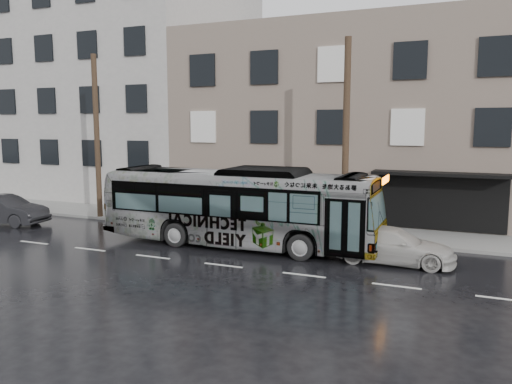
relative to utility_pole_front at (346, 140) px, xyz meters
The scene contains 10 objects.
ground 8.65m from the utility_pole_front, 153.08° to the right, with size 120.00×120.00×0.00m, color black.
sidewalk 8.11m from the utility_pole_front, 166.17° to the left, with size 90.00×3.60×0.15m, color gray.
building_taupe 9.56m from the utility_pole_front, 99.07° to the left, with size 20.00×12.00×11.00m, color #78675C.
building_grey 27.02m from the utility_pole_front, 156.02° to the left, with size 26.00×15.00×16.00m, color #B2AEA8.
utility_pole_front is the anchor object (origin of this frame).
utility_pole_rear 14.00m from the utility_pole_front, behind, with size 0.30×0.30×9.00m, color #413120.
sign_post 3.48m from the utility_pole_front, ahead, with size 0.06×0.06×2.40m, color slate.
bus 5.70m from the utility_pole_front, 146.66° to the right, with size 2.93×12.51×3.48m, color #B2B2B2.
white_sedan 5.55m from the utility_pole_front, 48.91° to the right, with size 1.92×4.73×1.37m, color #BAB7B1.
dark_sedan 18.40m from the utility_pole_front, 169.63° to the right, with size 1.65×4.74×1.56m, color black.
Camera 1 is at (11.46, -19.03, 5.31)m, focal length 35.00 mm.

